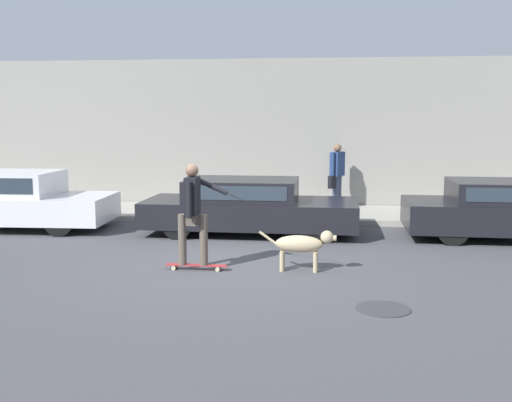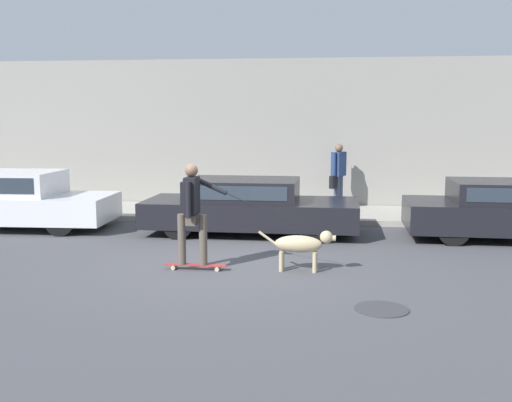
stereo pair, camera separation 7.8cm
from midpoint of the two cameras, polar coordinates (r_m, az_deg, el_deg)
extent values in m
plane|color=#47474C|center=(10.07, -3.47, -6.05)|extent=(36.00, 36.00, 0.00)
cube|color=gray|center=(16.21, 0.51, 6.36)|extent=(32.00, 0.30, 3.98)
cube|color=#A39E93|center=(15.02, -0.06, -1.15)|extent=(30.00, 2.43, 0.13)
cylinder|color=black|center=(14.42, -15.70, -0.83)|extent=(0.63, 0.22, 0.63)
cylinder|color=black|center=(13.05, -17.98, -1.81)|extent=(0.63, 0.22, 0.63)
cube|color=silver|center=(14.25, -21.79, -0.56)|extent=(4.35, 1.87, 0.56)
cube|color=silver|center=(14.26, -22.52, 1.60)|extent=(2.29, 1.63, 0.52)
cylinder|color=black|center=(13.30, 6.12, -1.33)|extent=(0.61, 0.21, 0.61)
cylinder|color=black|center=(11.77, 5.88, -2.53)|extent=(0.61, 0.21, 0.61)
cylinder|color=black|center=(13.66, -5.56, -1.08)|extent=(0.61, 0.21, 0.61)
cylinder|color=black|center=(12.18, -7.25, -2.20)|extent=(0.61, 0.21, 0.61)
cube|color=black|center=(12.63, -0.27, -1.11)|extent=(4.50, 1.89, 0.53)
cube|color=black|center=(12.59, -1.08, 1.10)|extent=(2.32, 1.66, 0.44)
cube|color=#28333D|center=(11.79, -1.69, 0.75)|extent=(2.01, 0.06, 0.28)
cylinder|color=black|center=(13.61, 17.33, -1.43)|extent=(0.62, 0.22, 0.61)
cylinder|color=black|center=(12.10, 18.47, -2.61)|extent=(0.62, 0.22, 0.61)
cube|color=black|center=(13.01, 23.09, 0.83)|extent=(2.25, 1.68, 0.43)
cylinder|color=tan|center=(9.69, 5.89, -5.66)|extent=(0.07, 0.07, 0.32)
cylinder|color=tan|center=(9.55, 5.85, -5.87)|extent=(0.07, 0.07, 0.32)
cylinder|color=tan|center=(9.73, 2.75, -5.57)|extent=(0.07, 0.07, 0.32)
cylinder|color=tan|center=(9.59, 2.65, -5.78)|extent=(0.07, 0.07, 0.32)
ellipsoid|color=tan|center=(9.57, 4.30, -4.10)|extent=(0.77, 0.30, 0.28)
sphere|color=tan|center=(9.53, 6.96, -3.43)|extent=(0.20, 0.20, 0.20)
cylinder|color=tan|center=(9.53, 7.51, -3.53)|extent=(0.12, 0.10, 0.09)
cylinder|color=tan|center=(9.61, 1.32, -3.53)|extent=(0.31, 0.05, 0.23)
cylinder|color=beige|center=(9.75, -3.34, -6.31)|extent=(0.07, 0.03, 0.07)
cylinder|color=beige|center=(9.61, -3.51, -6.52)|extent=(0.07, 0.03, 0.07)
cylinder|color=beige|center=(9.91, -7.46, -6.13)|extent=(0.07, 0.03, 0.07)
cylinder|color=beige|center=(9.77, -7.69, -6.34)|extent=(0.07, 0.03, 0.07)
cube|color=#A82D2D|center=(9.74, -5.52, -6.09)|extent=(1.00, 0.13, 0.02)
cylinder|color=brown|center=(9.62, -4.82, -3.70)|extent=(0.13, 0.13, 0.82)
cylinder|color=brown|center=(9.70, -6.85, -3.64)|extent=(0.13, 0.13, 0.82)
cube|color=brown|center=(9.60, -5.87, -1.75)|extent=(0.16, 0.29, 0.16)
cube|color=black|center=(9.55, -5.90, 0.50)|extent=(0.19, 0.38, 0.60)
sphere|color=brown|center=(9.50, -5.94, 2.91)|extent=(0.21, 0.21, 0.21)
cylinder|color=black|center=(9.33, -6.22, 0.12)|extent=(0.08, 0.08, 0.57)
cylinder|color=black|center=(9.68, -4.12, 1.45)|extent=(0.56, 0.11, 0.30)
cylinder|color=black|center=(9.55, 2.14, -1.42)|extent=(1.62, 0.11, 0.71)
cylinder|color=#3D4760|center=(15.35, 7.83, 0.80)|extent=(0.16, 0.16, 0.84)
cylinder|color=#3D4760|center=(15.51, 8.11, 0.87)|extent=(0.16, 0.16, 0.84)
cube|color=navy|center=(15.36, 8.03, 3.51)|extent=(0.40, 0.50, 0.61)
cylinder|color=navy|center=(15.11, 7.59, 3.50)|extent=(0.10, 0.10, 0.58)
cylinder|color=navy|center=(15.61, 8.45, 3.63)|extent=(0.10, 0.10, 0.58)
sphere|color=brown|center=(15.33, 8.06, 5.03)|extent=(0.20, 0.20, 0.20)
cube|color=black|center=(15.15, 7.56, 1.82)|extent=(0.24, 0.35, 0.32)
cylinder|color=#38383D|center=(7.94, 12.16, -10.03)|extent=(0.70, 0.70, 0.01)
camera|label=1|loc=(0.04, -89.79, 0.03)|focal=42.00mm
camera|label=2|loc=(0.04, 90.21, -0.03)|focal=42.00mm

